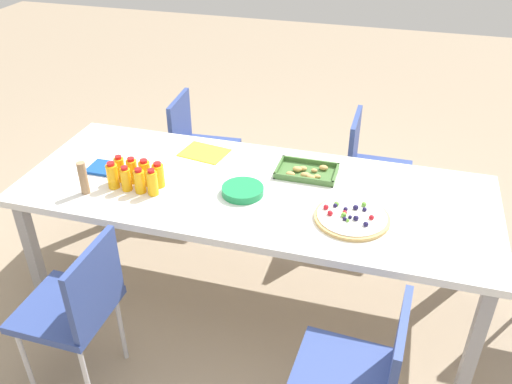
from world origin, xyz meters
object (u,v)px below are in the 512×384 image
at_px(juice_bottle_7, 158,175).
at_px(plate_stack, 243,190).
at_px(party_table, 254,196).
at_px(paper_folder, 204,153).
at_px(chair_far_right, 370,165).
at_px(juice_bottle_4, 120,169).
at_px(juice_bottle_1, 126,179).
at_px(snack_tray, 307,172).
at_px(juice_bottle_2, 140,181).
at_px(cardboard_tube, 83,178).
at_px(juice_bottle_3, 152,183).
at_px(chair_near_right, 362,373).
at_px(juice_bottle_0, 113,176).
at_px(napkin_stack, 103,168).
at_px(juice_bottle_5, 132,171).
at_px(fruit_pizza, 352,217).
at_px(juice_bottle_6, 145,173).
at_px(chair_near_left, 77,304).
at_px(chair_far_left, 197,143).

distance_m(juice_bottle_7, plate_stack, 0.45).
relative_size(party_table, paper_folder, 9.54).
xyz_separation_m(chair_far_right, juice_bottle_4, (-1.25, -0.95, 0.30)).
distance_m(juice_bottle_1, snack_tray, 0.96).
bearing_deg(paper_folder, snack_tray, -6.83).
bearing_deg(juice_bottle_2, juice_bottle_1, 178.94).
bearing_deg(cardboard_tube, juice_bottle_1, 24.33).
height_order(juice_bottle_3, plate_stack, juice_bottle_3).
relative_size(juice_bottle_7, plate_stack, 0.64).
relative_size(chair_near_right, plate_stack, 3.82).
xyz_separation_m(chair_far_right, juice_bottle_0, (-1.25, -1.03, 0.30)).
bearing_deg(napkin_stack, chair_far_right, 31.89).
height_order(juice_bottle_4, snack_tray, juice_bottle_4).
height_order(chair_far_right, juice_bottle_5, juice_bottle_5).
relative_size(juice_bottle_1, juice_bottle_2, 0.99).
relative_size(juice_bottle_0, paper_folder, 0.57).
distance_m(chair_far_right, fruit_pizza, 1.01).
distance_m(cardboard_tube, paper_folder, 0.73).
bearing_deg(juice_bottle_0, juice_bottle_3, -1.42).
relative_size(juice_bottle_2, paper_folder, 0.53).
bearing_deg(juice_bottle_5, napkin_stack, 161.37).
bearing_deg(juice_bottle_6, plate_stack, 5.32).
relative_size(chair_near_left, juice_bottle_4, 5.64).
relative_size(cardboard_tube, paper_folder, 0.68).
relative_size(snack_tray, paper_folder, 1.26).
bearing_deg(fruit_pizza, chair_far_left, 140.88).
bearing_deg(snack_tray, party_table, -138.14).
bearing_deg(chair_far_right, chair_near_left, -34.54).
distance_m(juice_bottle_1, fruit_pizza, 1.16).
bearing_deg(chair_far_left, juice_bottle_2, 1.71).
xyz_separation_m(chair_far_left, juice_bottle_1, (0.02, -1.01, 0.30)).
bearing_deg(chair_far_right, chair_near_right, 4.92).
height_order(chair_far_right, cardboard_tube, cardboard_tube).
xyz_separation_m(juice_bottle_6, napkin_stack, (-0.30, 0.08, -0.06)).
relative_size(juice_bottle_1, juice_bottle_4, 0.93).
bearing_deg(juice_bottle_0, cardboard_tube, -141.69).
relative_size(juice_bottle_2, napkin_stack, 0.92).
xyz_separation_m(juice_bottle_6, paper_folder, (0.17, 0.41, -0.07)).
bearing_deg(plate_stack, juice_bottle_6, -174.68).
height_order(chair_far_right, juice_bottle_3, juice_bottle_3).
relative_size(juice_bottle_7, fruit_pizza, 0.38).
xyz_separation_m(chair_near_right, paper_folder, (-1.07, 1.13, 0.23)).
bearing_deg(juice_bottle_3, juice_bottle_5, 151.86).
bearing_deg(chair_near_right, cardboard_tube, 73.09).
bearing_deg(juice_bottle_4, chair_near_left, -80.95).
xyz_separation_m(chair_near_left, paper_folder, (0.21, 1.10, 0.23)).
relative_size(party_table, fruit_pizza, 6.84).
distance_m(juice_bottle_7, fruit_pizza, 1.02).
height_order(juice_bottle_6, snack_tray, juice_bottle_6).
distance_m(juice_bottle_0, juice_bottle_7, 0.24).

